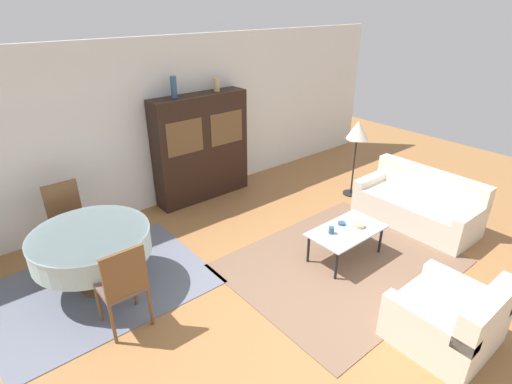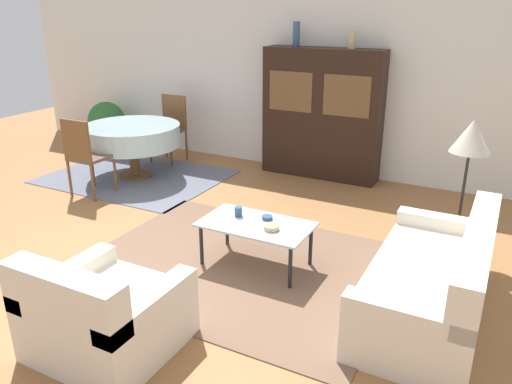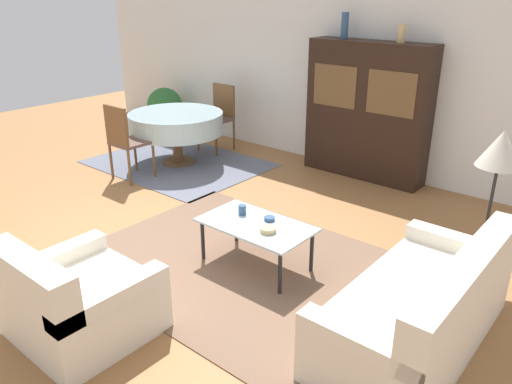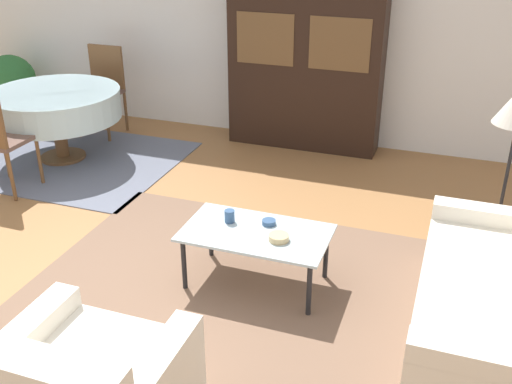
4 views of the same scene
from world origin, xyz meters
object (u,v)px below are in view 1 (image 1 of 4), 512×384
at_px(bowl, 359,225).
at_px(bowl_small, 342,223).
at_px(display_cabinet, 201,148).
at_px(vase_short, 217,85).
at_px(coffee_table, 346,232).
at_px(floor_lamp, 357,133).
at_px(couch, 418,205).
at_px(vase_tall, 174,87).
at_px(armchair, 450,320).
at_px(dining_table, 91,244).
at_px(dining_chair_far, 68,216).
at_px(dining_chair_near, 123,283).
at_px(cup, 331,230).

relative_size(bowl, bowl_small, 1.43).
bearing_deg(display_cabinet, vase_short, 0.14).
bearing_deg(coffee_table, vase_short, 91.24).
bearing_deg(vase_short, bowl, -85.06).
bearing_deg(floor_lamp, bowl_small, -146.54).
bearing_deg(couch, display_cabinet, 35.22).
bearing_deg(bowl_small, vase_tall, 108.56).
height_order(bowl, vase_short, vase_short).
distance_m(armchair, vase_tall, 4.77).
xyz_separation_m(coffee_table, vase_short, (-0.06, 2.82, 1.52)).
xyz_separation_m(dining_table, dining_chair_far, (-0.00, 0.90, -0.02)).
bearing_deg(coffee_table, vase_tall, 106.78).
bearing_deg(floor_lamp, armchair, -125.86).
height_order(display_cabinet, bowl, display_cabinet).
distance_m(couch, dining_table, 4.72).
bearing_deg(display_cabinet, coffee_table, -81.32).
height_order(coffee_table, bowl, bowl).
bearing_deg(display_cabinet, dining_chair_far, -170.73).
xyz_separation_m(armchair, display_cabinet, (-0.05, 4.44, 0.62)).
bearing_deg(vase_short, couch, -59.93).
bearing_deg(vase_tall, armchair, -83.90).
height_order(dining_chair_far, vase_tall, vase_tall).
xyz_separation_m(dining_chair_far, vase_short, (2.73, 0.39, 1.33)).
bearing_deg(dining_chair_far, display_cabinet, -170.73).
bearing_deg(dining_chair_near, vase_tall, 48.52).
height_order(dining_table, bowl, dining_table).
bearing_deg(dining_chair_far, bowl_small, 140.97).
relative_size(coffee_table, dining_chair_near, 1.02).
relative_size(dining_chair_far, floor_lamp, 0.75).
bearing_deg(coffee_table, dining_table, 151.23).
relative_size(dining_table, dining_chair_far, 1.33).
relative_size(couch, coffee_table, 1.71).
bearing_deg(dining_chair_near, armchair, -42.96).
relative_size(dining_table, dining_chair_near, 1.33).
xyz_separation_m(display_cabinet, bowl, (0.62, -2.88, -0.45)).
bearing_deg(dining_chair_far, coffee_table, 138.88).
bearing_deg(display_cabinet, vase_tall, 179.87).
distance_m(couch, dining_chair_near, 4.48).
distance_m(dining_table, bowl, 3.38).
distance_m(armchair, dining_chair_far, 4.72).
relative_size(armchair, bowl_small, 9.44).
bearing_deg(vase_short, dining_table, -154.70).
bearing_deg(armchair, coffee_table, 76.92).
relative_size(couch, bowl, 12.53).
relative_size(bowl_small, vase_short, 0.46).
bearing_deg(floor_lamp, coffee_table, -144.27).
bearing_deg(vase_short, dining_chair_far, -171.95).
height_order(armchair, dining_chair_near, dining_chair_near).
xyz_separation_m(dining_chair_near, cup, (2.56, -0.56, -0.11)).
xyz_separation_m(dining_table, bowl, (2.98, -1.59, -0.15)).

